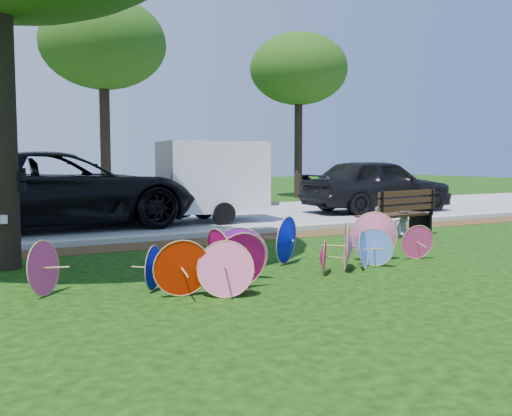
{
  "coord_description": "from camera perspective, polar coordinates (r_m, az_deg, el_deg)",
  "views": [
    {
      "loc": [
        -4.08,
        -6.44,
        1.71
      ],
      "look_at": [
        0.5,
        2.0,
        0.9
      ],
      "focal_mm": 40.0,
      "sensor_mm": 36.0,
      "label": 1
    }
  ],
  "objects": [
    {
      "name": "ground",
      "position": [
        7.82,
        3.81,
        -7.82
      ],
      "size": [
        90.0,
        90.0,
        0.0
      ],
      "primitive_type": "plane",
      "color": "black",
      "rests_on": "ground"
    },
    {
      "name": "mulch_strip",
      "position": [
        11.8,
        -7.96,
        -3.54
      ],
      "size": [
        90.0,
        1.0,
        0.01
      ],
      "primitive_type": "cube",
      "color": "#472D16",
      "rests_on": "ground"
    },
    {
      "name": "curb",
      "position": [
        12.45,
        -9.09,
        -2.86
      ],
      "size": [
        90.0,
        0.3,
        0.12
      ],
      "primitive_type": "cube",
      "color": "#B7B5AD",
      "rests_on": "ground"
    },
    {
      "name": "street",
      "position": [
        16.4,
        -13.92,
        -1.3
      ],
      "size": [
        90.0,
        8.0,
        0.01
      ],
      "primitive_type": "cube",
      "color": "gray",
      "rests_on": "ground"
    },
    {
      "name": "parasol_pile",
      "position": [
        8.39,
        2.03,
        -4.39
      ],
      "size": [
        6.7,
        2.08,
        0.85
      ],
      "color": "#6390FD",
      "rests_on": "ground"
    },
    {
      "name": "black_van",
      "position": [
        15.02,
        -18.92,
        1.68
      ],
      "size": [
        7.04,
        3.51,
        1.92
      ],
      "primitive_type": "imported",
      "rotation": [
        0.0,
        0.0,
        1.62
      ],
      "color": "black",
      "rests_on": "ground"
    },
    {
      "name": "dark_pickup",
      "position": [
        19.34,
        12.04,
        2.26
      ],
      "size": [
        5.26,
        2.28,
        1.77
      ],
      "primitive_type": "imported",
      "rotation": [
        0.0,
        0.0,
        1.53
      ],
      "color": "black",
      "rests_on": "ground"
    },
    {
      "name": "cargo_trailer",
      "position": [
        15.79,
        -4.34,
        3.15
      ],
      "size": [
        2.87,
        1.96,
        2.51
      ],
      "primitive_type": "cube",
      "rotation": [
        0.0,
        0.0,
        -0.09
      ],
      "color": "white",
      "rests_on": "ground"
    },
    {
      "name": "park_bench",
      "position": [
        13.12,
        13.69,
        -0.55
      ],
      "size": [
        2.07,
        1.07,
        1.03
      ],
      "primitive_type": null,
      "rotation": [
        0.0,
        0.0,
        0.17
      ],
      "color": "black",
      "rests_on": "ground"
    },
    {
      "name": "person_left",
      "position": [
        12.91,
        12.4,
        0.08
      ],
      "size": [
        0.52,
        0.36,
        1.34
      ],
      "primitive_type": "imported",
      "rotation": [
        0.0,
        0.0,
        -0.09
      ],
      "color": "#3D4153",
      "rests_on": "ground"
    },
    {
      "name": "person_right",
      "position": [
        13.38,
        14.66,
        -0.01
      ],
      "size": [
        0.63,
        0.51,
        1.24
      ],
      "primitive_type": "imported",
      "rotation": [
        0.0,
        0.0,
        -0.06
      ],
      "color": "silver",
      "rests_on": "ground"
    },
    {
      "name": "bg_trees",
      "position": [
        22.47,
        -13.9,
        15.07
      ],
      "size": [
        20.6,
        5.87,
        7.4
      ],
      "color": "black",
      "rests_on": "ground"
    }
  ]
}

